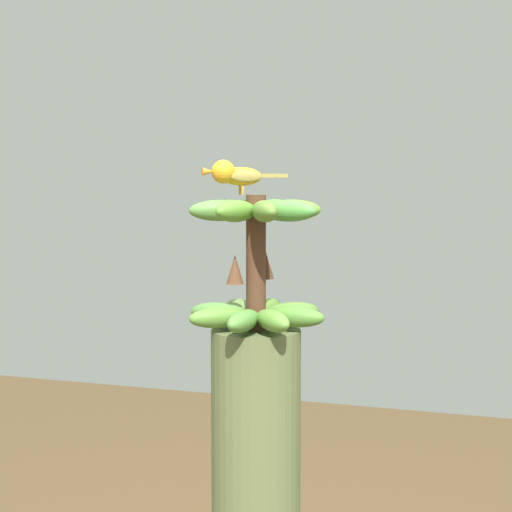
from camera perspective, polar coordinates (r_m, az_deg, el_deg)
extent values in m
cylinder|color=#4C2D1E|center=(1.66, 0.00, -0.48)|extent=(0.04, 0.04, 0.28)
ellipsoid|color=#507C2C|center=(1.75, 0.97, -3.77)|extent=(0.13, 0.05, 0.04)
ellipsoid|color=#5B7E3D|center=(1.75, -1.08, -3.78)|extent=(0.13, 0.12, 0.04)
ellipsoid|color=#4C8037|center=(1.71, -2.56, -4.01)|extent=(0.05, 0.13, 0.04)
ellipsoid|color=#558632|center=(1.65, -2.62, -4.35)|extent=(0.12, 0.13, 0.04)
ellipsoid|color=#508738|center=(1.60, -1.07, -4.60)|extent=(0.13, 0.05, 0.04)
ellipsoid|color=#5C8E35|center=(1.60, 1.18, -4.59)|extent=(0.13, 0.12, 0.04)
ellipsoid|color=#4D8130|center=(1.65, 2.66, -4.33)|extent=(0.05, 0.13, 0.04)
ellipsoid|color=#517A30|center=(1.71, 2.51, -3.99)|extent=(0.12, 0.13, 0.04)
ellipsoid|color=#51882B|center=(1.70, -2.14, 3.29)|extent=(0.07, 0.14, 0.04)
ellipsoid|color=#52833A|center=(1.64, -2.53, 3.23)|extent=(0.10, 0.13, 0.04)
ellipsoid|color=#53872C|center=(1.60, -1.41, 3.18)|extent=(0.14, 0.07, 0.04)
ellipsoid|color=#557C2D|center=(1.59, 0.61, 3.17)|extent=(0.13, 0.10, 0.04)
ellipsoid|color=#4B8E3B|center=(1.62, 2.24, 3.21)|extent=(0.07, 0.14, 0.04)
ellipsoid|color=#5C8D2A|center=(1.68, 2.48, 3.27)|extent=(0.10, 0.13, 0.04)
ellipsoid|color=#4C8C33|center=(1.72, 1.31, 3.32)|extent=(0.14, 0.07, 0.04)
ellipsoid|color=#5A8B32|center=(1.73, -0.56, 3.33)|extent=(0.13, 0.10, 0.04)
cone|color=brown|center=(1.65, -1.49, -0.96)|extent=(0.04, 0.04, 0.06)
cone|color=#4C2D1E|center=(1.71, 0.68, -0.61)|extent=(0.04, 0.04, 0.06)
cylinder|color=#C68933|center=(1.69, -1.14, 4.67)|extent=(0.00, 0.01, 0.02)
cylinder|color=#C68933|center=(1.67, -0.92, 4.67)|extent=(0.01, 0.00, 0.02)
ellipsoid|color=orange|center=(1.68, -1.03, 5.64)|extent=(0.08, 0.09, 0.04)
ellipsoid|color=olive|center=(1.70, -1.07, 5.63)|extent=(0.05, 0.06, 0.02)
ellipsoid|color=olive|center=(1.66, -0.71, 5.65)|extent=(0.05, 0.06, 0.02)
cube|color=olive|center=(1.70, 1.23, 5.70)|extent=(0.05, 0.06, 0.01)
sphere|color=orange|center=(1.67, -2.33, 5.97)|extent=(0.05, 0.05, 0.05)
sphere|color=black|center=(1.65, -2.37, 6.11)|extent=(0.01, 0.01, 0.01)
cone|color=orange|center=(1.66, -3.38, 5.97)|extent=(0.03, 0.03, 0.02)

